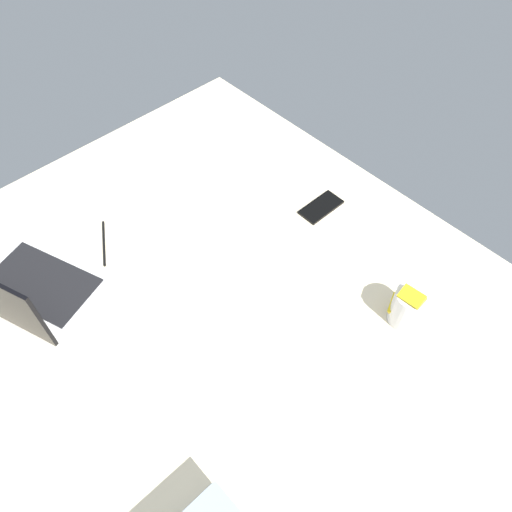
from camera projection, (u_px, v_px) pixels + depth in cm
name	position (u px, v px, depth cm)	size (l,w,h in cm)	color
bed_mattress	(240.00, 343.00, 135.48)	(180.00, 140.00, 18.00)	beige
laptop	(26.00, 291.00, 129.97)	(38.86, 32.86, 23.00)	silver
snack_cup	(409.00, 306.00, 125.32)	(10.02, 9.00, 13.50)	silver
cell_phone	(321.00, 207.00, 153.81)	(6.80, 14.00, 0.80)	black
charger_cable	(104.00, 243.00, 145.13)	(17.00, 0.60, 0.60)	black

